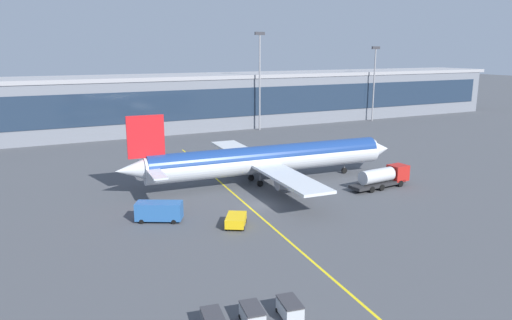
{
  "coord_description": "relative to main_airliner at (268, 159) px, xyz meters",
  "views": [
    {
      "loc": [
        -28.75,
        -56.84,
        21.3
      ],
      "look_at": [
        3.39,
        8.24,
        4.5
      ],
      "focal_mm": 33.42,
      "sensor_mm": 36.0,
      "label": 1
    }
  ],
  "objects": [
    {
      "name": "fuel_tanker",
      "position": [
        15.0,
        -10.83,
        -2.19
      ],
      "size": [
        10.98,
        3.44,
        3.25
      ],
      "color": "#232326",
      "rests_on": "ground_plane"
    },
    {
      "name": "main_airliner",
      "position": [
        0.0,
        0.0,
        0.0
      ],
      "size": [
        48.4,
        38.45,
        12.13
      ],
      "color": "silver",
      "rests_on": "ground_plane"
    },
    {
      "name": "baggage_cart_2",
      "position": [
        -17.3,
        -36.95,
        -3.16
      ],
      "size": [
        1.98,
        2.86,
        1.48
      ],
      "color": "#B2B7BC",
      "rests_on": "ground_plane"
    },
    {
      "name": "lavatory_truck",
      "position": [
        -20.99,
        -10.1,
        -2.52
      ],
      "size": [
        6.21,
        4.72,
        2.5
      ],
      "color": "#285B9E",
      "rests_on": "ground_plane"
    },
    {
      "name": "apron_light_mast_2",
      "position": [
        22.64,
        47.93,
        11.05
      ],
      "size": [
        2.8,
        0.5,
        25.93
      ],
      "color": "gray",
      "rests_on": "ground_plane"
    },
    {
      "name": "ground_plane",
      "position": [
        -6.52,
        -10.26,
        -3.94
      ],
      "size": [
        700.0,
        700.0,
        0.0
      ],
      "primitive_type": "plane",
      "color": "#47494F"
    },
    {
      "name": "apron_lead_in_line",
      "position": [
        -8.06,
        -8.26,
        -3.94
      ],
      "size": [
        7.36,
        79.71,
        0.01
      ],
      "primitive_type": "cube",
      "rotation": [
        0.0,
        0.0,
        -0.09
      ],
      "color": "yellow",
      "rests_on": "ground_plane"
    },
    {
      "name": "terminal_building",
      "position": [
        13.05,
        59.89,
        3.44
      ],
      "size": [
        198.29,
        20.07,
        14.73
      ],
      "color": "slate",
      "rests_on": "ground_plane"
    },
    {
      "name": "pushback_tug",
      "position": [
        -12.85,
        -16.14,
        -3.09
      ],
      "size": [
        3.92,
        4.44,
        1.4
      ],
      "color": "yellow",
      "rests_on": "ground_plane"
    },
    {
      "name": "baggage_cart_1",
      "position": [
        -20.47,
        -36.46,
        -3.16
      ],
      "size": [
        1.98,
        2.86,
        1.48
      ],
      "color": "#B2B7BC",
      "rests_on": "ground_plane"
    },
    {
      "name": "apron_light_mast_0",
      "position": [
        61.53,
        47.93,
        9.21
      ],
      "size": [
        2.8,
        0.5,
        22.36
      ],
      "color": "gray",
      "rests_on": "ground_plane"
    }
  ]
}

